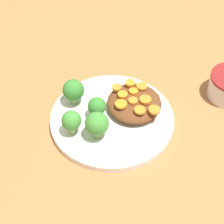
% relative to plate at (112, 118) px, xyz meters
% --- Properties ---
extents(ground_plane, '(4.00, 4.00, 0.00)m').
position_rel_plate_xyz_m(ground_plane, '(0.00, 0.00, -0.01)').
color(ground_plane, '#9E6638').
extents(plate, '(0.26, 0.26, 0.02)m').
position_rel_plate_xyz_m(plate, '(0.00, 0.00, 0.00)').
color(plate, silver).
rests_on(plate, ground_plane).
extents(stew_mound, '(0.12, 0.12, 0.03)m').
position_rel_plate_xyz_m(stew_mound, '(-0.03, 0.05, 0.02)').
color(stew_mound, '#5B3319').
rests_on(stew_mound, plate).
extents(broccoli_floret_0, '(0.04, 0.04, 0.05)m').
position_rel_plate_xyz_m(broccoli_floret_0, '(-0.00, -0.03, 0.03)').
color(broccoli_floret_0, '#7FA85B').
rests_on(broccoli_floret_0, plate).
extents(broccoli_floret_1, '(0.04, 0.04, 0.06)m').
position_rel_plate_xyz_m(broccoli_floret_1, '(0.05, -0.08, 0.04)').
color(broccoli_floret_1, '#7FA85B').
rests_on(broccoli_floret_1, plate).
extents(broccoli_floret_2, '(0.05, 0.05, 0.06)m').
position_rel_plate_xyz_m(broccoli_floret_2, '(0.05, -0.03, 0.04)').
color(broccoli_floret_2, '#7FA85B').
rests_on(broccoli_floret_2, plate).
extents(broccoli_floret_3, '(0.05, 0.05, 0.06)m').
position_rel_plate_xyz_m(broccoli_floret_3, '(-0.04, -0.08, 0.04)').
color(broccoli_floret_3, '#759E51').
rests_on(broccoli_floret_3, plate).
extents(carrot_slice_0, '(0.02, 0.02, 0.00)m').
position_rel_plate_xyz_m(carrot_slice_0, '(0.01, 0.06, 0.04)').
color(carrot_slice_0, orange).
rests_on(carrot_slice_0, stew_mound).
extents(carrot_slice_1, '(0.02, 0.02, 0.01)m').
position_rel_plate_xyz_m(carrot_slice_1, '(-0.04, 0.04, 0.04)').
color(carrot_slice_1, orange).
rests_on(carrot_slice_1, stew_mound).
extents(carrot_slice_2, '(0.02, 0.02, 0.01)m').
position_rel_plate_xyz_m(carrot_slice_2, '(-0.02, 0.07, 0.04)').
color(carrot_slice_2, orange).
rests_on(carrot_slice_2, stew_mound).
extents(carrot_slice_3, '(0.02, 0.02, 0.01)m').
position_rel_plate_xyz_m(carrot_slice_3, '(-0.05, 0.01, 0.04)').
color(carrot_slice_3, orange).
rests_on(carrot_slice_3, stew_mound).
extents(carrot_slice_4, '(0.03, 0.03, 0.00)m').
position_rel_plate_xyz_m(carrot_slice_4, '(-0.01, 0.02, 0.04)').
color(carrot_slice_4, orange).
rests_on(carrot_slice_4, stew_mound).
extents(carrot_slice_5, '(0.02, 0.02, 0.01)m').
position_rel_plate_xyz_m(carrot_slice_5, '(-0.07, 0.03, 0.04)').
color(carrot_slice_5, orange).
rests_on(carrot_slice_5, stew_mound).
extents(carrot_slice_6, '(0.02, 0.02, 0.00)m').
position_rel_plate_xyz_m(carrot_slice_6, '(-0.06, 0.06, 0.04)').
color(carrot_slice_6, orange).
rests_on(carrot_slice_6, stew_mound).
extents(carrot_slice_7, '(0.02, 0.02, 0.01)m').
position_rel_plate_xyz_m(carrot_slice_7, '(-0.03, 0.02, 0.04)').
color(carrot_slice_7, orange).
rests_on(carrot_slice_7, stew_mound).
extents(carrot_slice_8, '(0.02, 0.02, 0.01)m').
position_rel_plate_xyz_m(carrot_slice_8, '(-0.02, 0.04, 0.04)').
color(carrot_slice_8, orange).
rests_on(carrot_slice_8, stew_mound).
extents(carrot_slice_9, '(0.02, 0.02, 0.01)m').
position_rel_plate_xyz_m(carrot_slice_9, '(0.01, 0.09, 0.04)').
color(carrot_slice_9, orange).
rests_on(carrot_slice_9, stew_mound).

